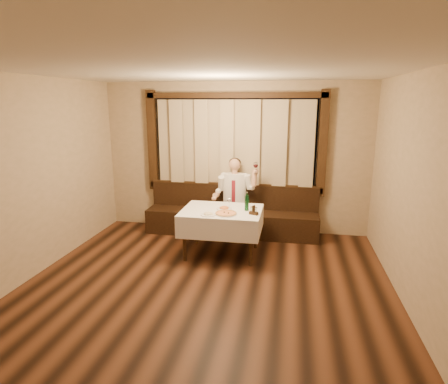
% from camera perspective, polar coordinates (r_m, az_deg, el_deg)
% --- Properties ---
extents(room, '(5.01, 6.01, 2.81)m').
position_cam_1_polar(room, '(5.12, -1.90, 3.02)').
color(room, black).
rests_on(room, ground).
extents(banquette, '(3.20, 0.61, 0.94)m').
position_cam_1_polar(banquette, '(7.08, 1.21, -3.88)').
color(banquette, black).
rests_on(banquette, ground).
extents(dining_table, '(1.27, 0.97, 0.76)m').
position_cam_1_polar(dining_table, '(6.02, -0.35, -3.67)').
color(dining_table, black).
rests_on(dining_table, ground).
extents(pizza, '(0.35, 0.35, 0.04)m').
position_cam_1_polar(pizza, '(5.74, 0.30, -3.27)').
color(pizza, white).
rests_on(pizza, dining_table).
extents(pasta_red, '(0.25, 0.25, 0.08)m').
position_cam_1_polar(pasta_red, '(6.01, 0.02, -2.31)').
color(pasta_red, white).
rests_on(pasta_red, dining_table).
extents(pasta_cream, '(0.24, 0.24, 0.08)m').
position_cam_1_polar(pasta_cream, '(5.70, -2.41, -3.22)').
color(pasta_cream, white).
rests_on(pasta_cream, dining_table).
extents(green_bottle, '(0.07, 0.07, 0.30)m').
position_cam_1_polar(green_bottle, '(5.91, 3.49, -1.65)').
color(green_bottle, '#0F461F').
rests_on(green_bottle, dining_table).
extents(table_wine_glass, '(0.07, 0.07, 0.18)m').
position_cam_1_polar(table_wine_glass, '(6.03, 0.78, -1.29)').
color(table_wine_glass, white).
rests_on(table_wine_glass, dining_table).
extents(cruet_caddy, '(0.15, 0.11, 0.14)m').
position_cam_1_polar(cruet_caddy, '(5.74, 4.54, -2.95)').
color(cruet_caddy, black).
rests_on(cruet_caddy, dining_table).
extents(seated_man, '(0.80, 0.60, 1.44)m').
position_cam_1_polar(seated_man, '(6.85, 1.58, 0.05)').
color(seated_man, black).
rests_on(seated_man, ground).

